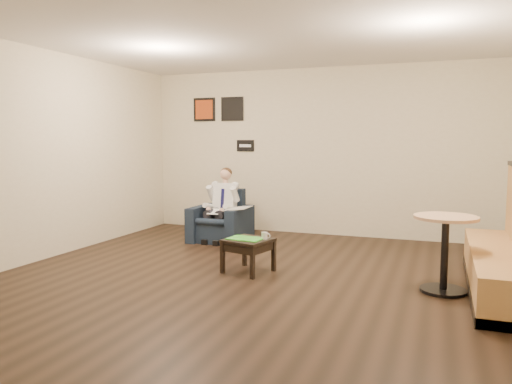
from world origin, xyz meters
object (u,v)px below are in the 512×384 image
(seated_man, at_px, (218,207))
(armchair, at_px, (221,216))
(green_folder, at_px, (246,238))
(smartphone, at_px, (258,237))
(side_table, at_px, (248,256))
(coffee_mug, at_px, (265,236))
(banquette, at_px, (501,230))
(cafe_table, at_px, (445,254))

(seated_man, bearing_deg, armchair, 90.00)
(seated_man, bearing_deg, green_folder, -53.70)
(smartphone, bearing_deg, side_table, -97.35)
(coffee_mug, xyz_separation_m, smartphone, (-0.10, 0.07, -0.04))
(side_table, distance_m, coffee_mug, 0.32)
(side_table, relative_size, banquette, 0.19)
(banquette, bearing_deg, smartphone, -177.78)
(seated_man, height_order, smartphone, seated_man)
(armchair, height_order, side_table, armchair)
(banquette, bearing_deg, cafe_table, -155.27)
(armchair, distance_m, cafe_table, 3.71)
(banquette, xyz_separation_m, cafe_table, (-0.55, -0.25, -0.25))
(armchair, bearing_deg, banquette, -18.62)
(green_folder, height_order, smartphone, green_folder)
(smartphone, bearing_deg, coffee_mug, -7.10)
(green_folder, height_order, banquette, banquette)
(armchair, distance_m, seated_man, 0.18)
(green_folder, xyz_separation_m, coffee_mug, (0.22, 0.07, 0.04))
(seated_man, distance_m, banquette, 4.09)
(armchair, height_order, seated_man, seated_man)
(side_table, bearing_deg, banquette, 4.80)
(green_folder, xyz_separation_m, cafe_table, (2.25, -0.01, -0.01))
(armchair, relative_size, side_table, 1.67)
(green_folder, relative_size, banquette, 0.16)
(cafe_table, bearing_deg, banquette, 24.73)
(coffee_mug, bearing_deg, seated_man, 131.75)
(smartphone, xyz_separation_m, cafe_table, (2.14, -0.15, -0.01))
(seated_man, xyz_separation_m, smartphone, (1.19, -1.38, -0.14))
(coffee_mug, height_order, banquette, banquette)
(armchair, xyz_separation_m, smartphone, (1.19, -1.49, 0.01))
(side_table, bearing_deg, seated_man, 126.23)
(green_folder, distance_m, coffee_mug, 0.23)
(cafe_table, bearing_deg, armchair, 153.77)
(green_folder, relative_size, cafe_table, 0.50)
(green_folder, bearing_deg, banquette, 4.96)
(side_table, bearing_deg, cafe_table, -0.55)
(side_table, relative_size, green_folder, 1.22)
(armchair, relative_size, cafe_table, 1.03)
(armchair, xyz_separation_m, banquette, (3.88, -1.38, 0.25))
(coffee_mug, xyz_separation_m, cafe_table, (2.03, -0.08, -0.05))
(cafe_table, bearing_deg, seated_man, 155.26)
(smartphone, bearing_deg, green_folder, -103.96)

